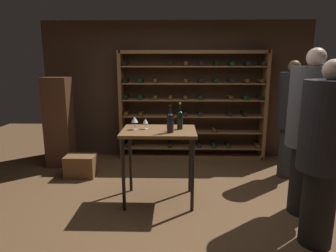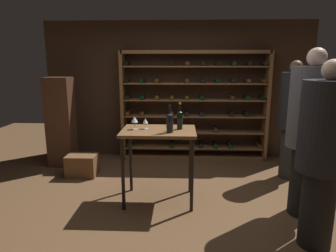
{
  "view_description": "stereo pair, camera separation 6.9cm",
  "coord_description": "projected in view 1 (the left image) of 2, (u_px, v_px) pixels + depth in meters",
  "views": [
    {
      "loc": [
        -0.02,
        -3.59,
        1.82
      ],
      "look_at": [
        -0.11,
        0.22,
        1.0
      ],
      "focal_mm": 31.24,
      "sensor_mm": 36.0,
      "label": 1
    },
    {
      "loc": [
        0.05,
        -3.59,
        1.82
      ],
      "look_at": [
        -0.11,
        0.22,
        1.0
      ],
      "focal_mm": 31.24,
      "sensor_mm": 36.0,
      "label": 2
    }
  ],
  "objects": [
    {
      "name": "display_cabinet",
      "position": [
        59.0,
        122.0,
        5.18
      ],
      "size": [
        0.44,
        0.36,
        1.59
      ],
      "primitive_type": "cube",
      "color": "#4C2D1E",
      "rests_on": "ground"
    },
    {
      "name": "wine_bottle_red_label",
      "position": [
        180.0,
        120.0,
        3.79
      ],
      "size": [
        0.08,
        0.08,
        0.35
      ],
      "color": "black",
      "rests_on": "tasting_table"
    },
    {
      "name": "wine_bottle_green_slim",
      "position": [
        170.0,
        123.0,
        3.6
      ],
      "size": [
        0.08,
        0.08,
        0.34
      ],
      "color": "black",
      "rests_on": "tasting_table"
    },
    {
      "name": "back_wall",
      "position": [
        176.0,
        90.0,
        5.71
      ],
      "size": [
        5.1,
        0.1,
        2.61
      ],
      "primitive_type": "cube",
      "color": "#3D2B1E",
      "rests_on": "ground"
    },
    {
      "name": "tasting_table",
      "position": [
        159.0,
        139.0,
        3.8
      ],
      "size": [
        0.95,
        0.68,
        0.98
      ],
      "color": "brown",
      "rests_on": "ground"
    },
    {
      "name": "person_bystander_dark_jacket",
      "position": [
        290.0,
        114.0,
        4.6
      ],
      "size": [
        0.41,
        0.41,
        1.87
      ],
      "rotation": [
        0.0,
        0.0,
        1.4
      ],
      "color": "#282828",
      "rests_on": "ground"
    },
    {
      "name": "person_guest_blue_shirt",
      "position": [
        309.0,
        126.0,
        3.43
      ],
      "size": [
        0.51,
        0.51,
        1.99
      ],
      "rotation": [
        0.0,
        0.0,
        2.33
      ],
      "color": "black",
      "rests_on": "ground"
    },
    {
      "name": "person_host_in_suit",
      "position": [
        325.0,
        148.0,
        2.81
      ],
      "size": [
        0.49,
        0.49,
        1.86
      ],
      "rotation": [
        0.0,
        0.0,
        -2.08
      ],
      "color": "black",
      "rests_on": "ground"
    },
    {
      "name": "wine_rack",
      "position": [
        192.0,
        105.0,
        5.56
      ],
      "size": [
        2.77,
        0.32,
        2.05
      ],
      "color": "brown",
      "rests_on": "ground"
    },
    {
      "name": "ground_plane",
      "position": [
        176.0,
        203.0,
        3.89
      ],
      "size": [
        10.29,
        10.29,
        0.0
      ],
      "primitive_type": "plane",
      "color": "brown"
    },
    {
      "name": "wine_glass_stemmed_right",
      "position": [
        145.0,
        122.0,
        3.8
      ],
      "size": [
        0.07,
        0.07,
        0.14
      ],
      "color": "silver",
      "rests_on": "tasting_table"
    },
    {
      "name": "wine_glass_stemmed_left",
      "position": [
        135.0,
        120.0,
        3.77
      ],
      "size": [
        0.09,
        0.09,
        0.17
      ],
      "color": "silver",
      "rests_on": "tasting_table"
    },
    {
      "name": "wine_crate",
      "position": [
        81.0,
        166.0,
        4.79
      ],
      "size": [
        0.48,
        0.34,
        0.35
      ],
      "primitive_type": "cube",
      "rotation": [
        0.0,
        0.0,
        0.0
      ],
      "color": "brown",
      "rests_on": "ground"
    }
  ]
}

